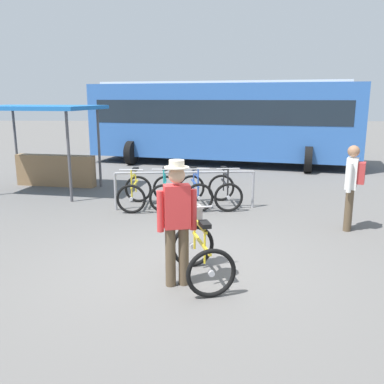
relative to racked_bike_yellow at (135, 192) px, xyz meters
The scene contains 11 objects.
ground_plane 3.70m from the racked_bike_yellow, 70.30° to the right, with size 80.00×80.00×0.00m, color #605E5B.
bike_rack_rail 1.21m from the racked_bike_yellow, ahead, with size 3.20×0.37×0.88m.
racked_bike_yellow is the anchor object (origin of this frame).
racked_bike_teal 0.70m from the racked_bike_yellow, ahead, with size 0.70×1.14×0.98m.
racked_bike_blue 1.40m from the racked_bike_yellow, ahead, with size 0.86×1.19×0.97m.
racked_bike_black 2.10m from the racked_bike_yellow, ahead, with size 0.78×1.16×0.97m.
featured_bicycle 4.09m from the racked_bike_yellow, 68.02° to the right, with size 0.92×1.25×1.09m.
person_with_featured_bike 4.27m from the racked_bike_yellow, 73.02° to the right, with size 0.52×0.32×1.72m.
pedestrian_with_backpack 4.70m from the racked_bike_yellow, 19.22° to the right, with size 0.42×0.49×1.64m.
bus_distant 7.24m from the racked_bike_yellow, 71.15° to the left, with size 10.31×4.95×3.08m.
market_stall 3.53m from the racked_bike_yellow, 144.32° to the left, with size 3.43×2.77×2.30m.
Camera 1 is at (0.34, -5.84, 2.51)m, focal length 38.79 mm.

